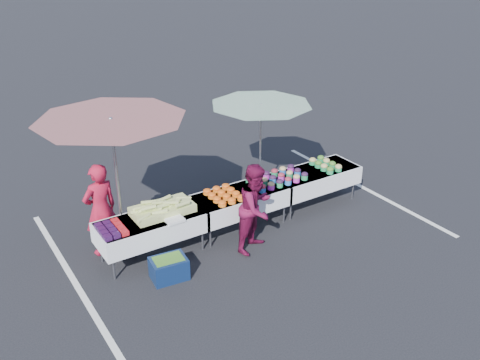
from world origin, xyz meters
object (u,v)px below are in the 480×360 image
table_center (240,200)px  table_left (151,227)px  umbrella_left (112,131)px  umbrella_right (261,113)px  vendor (101,210)px  table_right (314,178)px  storage_bin (169,268)px  customer (256,208)px

table_center → table_left: bearing=180.0°
umbrella_left → umbrella_right: umbrella_left is taller
vendor → umbrella_left: (0.29, -0.18, 1.42)m
table_center → umbrella_left: umbrella_left is taller
table_center → umbrella_left: bearing=169.6°
table_left → vendor: vendor is taller
table_left → table_right: bearing=0.0°
table_center → umbrella_right: 1.83m
storage_bin → umbrella_right: bearing=34.9°
table_left → umbrella_right: (2.80, 0.80, 1.30)m
table_right → customer: size_ratio=1.15×
vendor → customer: 2.67m
vendor → umbrella_right: size_ratio=0.76×
table_left → table_right: size_ratio=1.00×
table_center → umbrella_left: 2.77m
umbrella_left → umbrella_right: bearing=7.2°
table_left → table_center: size_ratio=1.00×
table_left → table_center: 1.80m
table_left → table_right: 3.60m
table_left → table_right: (3.60, 0.00, 0.00)m
table_right → umbrella_right: umbrella_right is taller
vendor → umbrella_left: umbrella_left is taller
table_left → vendor: (-0.65, 0.58, 0.26)m
vendor → storage_bin: 1.59m
umbrella_right → umbrella_left: bearing=-172.8°
storage_bin → table_left: bearing=92.5°
table_left → vendor: 0.91m
table_center → umbrella_right: umbrella_right is taller
customer → storage_bin: bearing=155.3°
vendor → table_left: bearing=127.7°
vendor → table_center: bearing=156.1°
table_left → storage_bin: table_left is taller
table_left → umbrella_left: size_ratio=0.64×
table_left → storage_bin: (-0.05, -0.74, -0.39)m
storage_bin → vendor: bearing=120.9°
table_left → table_center: same height
umbrella_left → storage_bin: bearing=-74.5°
table_center → vendor: 2.54m
vendor → table_right: bearing=161.6°
umbrella_left → vendor: bearing=147.3°
table_right → customer: bearing=-158.9°
table_right → umbrella_left: umbrella_left is taller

